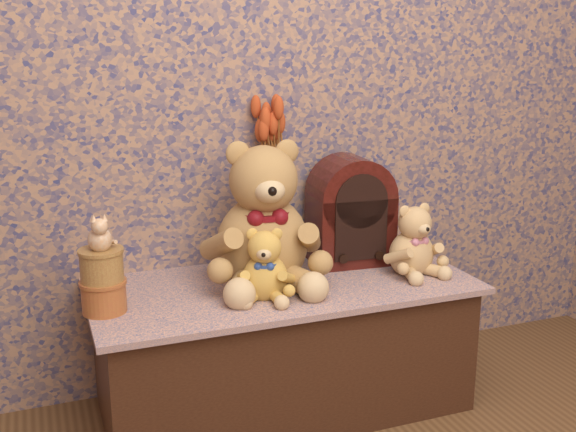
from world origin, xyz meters
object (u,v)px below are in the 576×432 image
object	(u,v)px
cathedral_radio	(350,210)
ceramic_vase	(273,237)
teddy_medium	(265,260)
cat_figurine	(99,231)
teddy_small	(412,236)
teddy_large	(262,207)
biscuit_tin_lower	(104,297)

from	to	relation	value
cathedral_radio	ceramic_vase	world-z (taller)	cathedral_radio
teddy_medium	cat_figurine	bearing A→B (deg)	-164.64
teddy_small	teddy_large	bearing A→B (deg)	161.89
teddy_medium	ceramic_vase	distance (m)	0.33
teddy_small	cathedral_radio	xyz separation A→B (m)	(-0.14, 0.19, 0.06)
teddy_large	teddy_medium	distance (m)	0.20
teddy_large	teddy_small	world-z (taller)	teddy_large
teddy_large	biscuit_tin_lower	world-z (taller)	teddy_large
biscuit_tin_lower	teddy_medium	bearing A→B (deg)	-6.25
teddy_small	cathedral_radio	distance (m)	0.25
biscuit_tin_lower	cat_figurine	bearing A→B (deg)	0.00
cathedral_radio	teddy_large	bearing A→B (deg)	-161.86
cathedral_radio	biscuit_tin_lower	size ratio (longest dim) A/B	2.97
cathedral_radio	ceramic_vase	size ratio (longest dim) A/B	1.98
teddy_large	teddy_small	size ratio (longest dim) A/B	1.93
teddy_medium	cat_figurine	world-z (taller)	cat_figurine
teddy_medium	cat_figurine	distance (m)	0.50
ceramic_vase	biscuit_tin_lower	distance (m)	0.67
teddy_large	ceramic_vase	bearing A→B (deg)	66.83
teddy_medium	teddy_small	xyz separation A→B (m)	(0.54, 0.04, 0.01)
teddy_large	cat_figurine	size ratio (longest dim) A/B	4.47
teddy_small	cathedral_radio	bearing A→B (deg)	120.16
teddy_small	cat_figurine	bearing A→B (deg)	172.69
teddy_large	ceramic_vase	distance (m)	0.24
teddy_small	cathedral_radio	size ratio (longest dim) A/B	0.68
ceramic_vase	teddy_large	bearing A→B (deg)	-120.29
teddy_small	cat_figurine	world-z (taller)	cat_figurine
teddy_large	ceramic_vase	world-z (taller)	teddy_large
teddy_small	ceramic_vase	world-z (taller)	teddy_small
biscuit_tin_lower	cat_figurine	size ratio (longest dim) A/B	1.14
biscuit_tin_lower	teddy_small	bearing A→B (deg)	-0.78
ceramic_vase	biscuit_tin_lower	bearing A→B (deg)	-157.99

